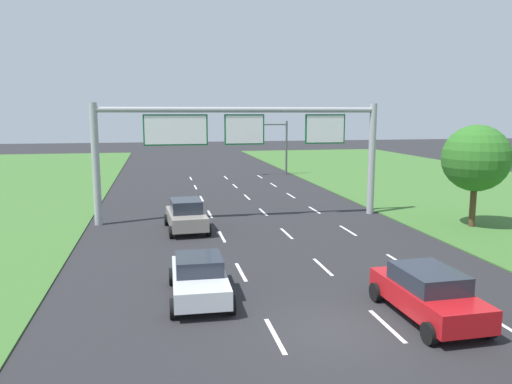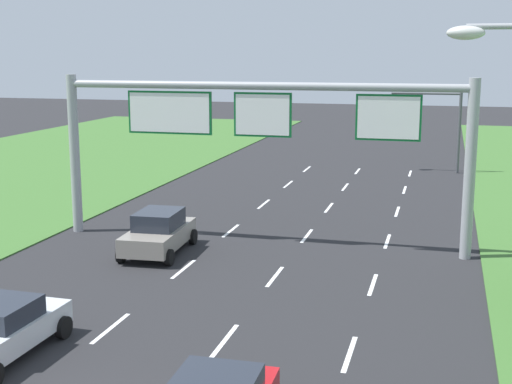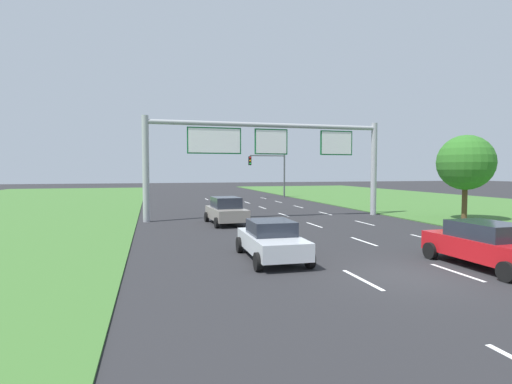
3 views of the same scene
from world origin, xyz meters
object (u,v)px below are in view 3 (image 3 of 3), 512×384
(car_near_red, at_px, (272,240))
(roadside_tree_mid, at_px, (466,163))
(traffic_light_mast, at_px, (270,167))
(sign_gantry, at_px, (268,149))
(car_lead_silver, at_px, (486,244))
(car_far_ahead, at_px, (226,211))

(car_near_red, relative_size, roadside_tree_mid, 0.75)
(car_near_red, xyz_separation_m, traffic_light_mast, (9.99, 33.53, 3.11))
(car_near_red, xyz_separation_m, sign_gantry, (3.63, 12.76, 4.18))
(traffic_light_mast, distance_m, roadside_tree_mid, 26.29)
(car_near_red, height_order, car_lead_silver, car_lead_silver)
(sign_gantry, bearing_deg, traffic_light_mast, 72.99)
(traffic_light_mast, bearing_deg, roadside_tree_mid, -76.62)
(car_lead_silver, bearing_deg, car_far_ahead, 115.27)
(sign_gantry, height_order, traffic_light_mast, sign_gantry)
(traffic_light_mast, bearing_deg, sign_gantry, -107.01)
(car_far_ahead, bearing_deg, car_near_red, -94.16)
(car_near_red, bearing_deg, sign_gantry, 75.25)
(sign_gantry, bearing_deg, car_near_red, -105.90)
(car_far_ahead, distance_m, traffic_light_mast, 25.33)
(sign_gantry, bearing_deg, car_lead_silver, -78.33)
(sign_gantry, relative_size, traffic_light_mast, 3.08)
(car_lead_silver, bearing_deg, car_near_red, 154.43)
(sign_gantry, relative_size, roadside_tree_mid, 2.98)
(car_lead_silver, distance_m, car_far_ahead, 15.08)
(car_far_ahead, distance_m, sign_gantry, 5.86)
(car_far_ahead, height_order, sign_gantry, sign_gantry)
(car_lead_silver, xyz_separation_m, sign_gantry, (-3.28, 15.87, 4.11))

